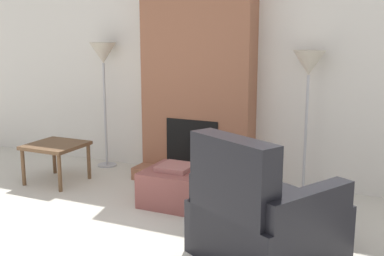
{
  "coord_description": "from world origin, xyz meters",
  "views": [
    {
      "loc": [
        2.31,
        -2.48,
        1.77
      ],
      "look_at": [
        0.0,
        2.51,
        0.64
      ],
      "focal_mm": 45.0,
      "sensor_mm": 36.0,
      "label": 1
    }
  ],
  "objects_px": {
    "armchair": "(261,221)",
    "floor_lamp_right": "(309,70)",
    "side_table": "(56,149)",
    "floor_lamp_left": "(103,59)",
    "ottoman": "(176,186)"
  },
  "relations": [
    {
      "from": "side_table",
      "to": "floor_lamp_left",
      "type": "bearing_deg",
      "value": 80.82
    },
    {
      "from": "floor_lamp_left",
      "to": "floor_lamp_right",
      "type": "bearing_deg",
      "value": 0.0
    },
    {
      "from": "armchair",
      "to": "floor_lamp_left",
      "type": "height_order",
      "value": "floor_lamp_left"
    },
    {
      "from": "ottoman",
      "to": "armchair",
      "type": "bearing_deg",
      "value": -35.29
    },
    {
      "from": "floor_lamp_right",
      "to": "ottoman",
      "type": "bearing_deg",
      "value": -142.39
    },
    {
      "from": "ottoman",
      "to": "floor_lamp_right",
      "type": "relative_size",
      "value": 0.4
    },
    {
      "from": "side_table",
      "to": "armchair",
      "type": "bearing_deg",
      "value": -17.4
    },
    {
      "from": "floor_lamp_left",
      "to": "armchair",
      "type": "bearing_deg",
      "value": -32.79
    },
    {
      "from": "ottoman",
      "to": "floor_lamp_right",
      "type": "height_order",
      "value": "floor_lamp_right"
    },
    {
      "from": "armchair",
      "to": "floor_lamp_right",
      "type": "relative_size",
      "value": 0.82
    },
    {
      "from": "side_table",
      "to": "floor_lamp_right",
      "type": "relative_size",
      "value": 0.39
    },
    {
      "from": "ottoman",
      "to": "floor_lamp_right",
      "type": "distance_m",
      "value": 1.84
    },
    {
      "from": "floor_lamp_left",
      "to": "ottoman",
      "type": "bearing_deg",
      "value": -30.72
    },
    {
      "from": "armchair",
      "to": "floor_lamp_right",
      "type": "bearing_deg",
      "value": -61.48
    },
    {
      "from": "armchair",
      "to": "floor_lamp_right",
      "type": "distance_m",
      "value": 1.98
    }
  ]
}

